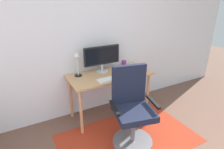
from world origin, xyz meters
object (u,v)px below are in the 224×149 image
object	(u,v)px
computer_mouse	(133,74)
cell_phone	(140,70)
monitor	(102,57)
office_chair	(132,113)
coffee_cup	(124,63)
desk_lamp	(77,61)
desk	(110,79)
keyboard	(112,78)

from	to	relation	value
computer_mouse	cell_phone	world-z (taller)	computer_mouse
monitor	cell_phone	xyz separation A→B (m)	(0.56, -0.22, -0.24)
monitor	office_chair	distance (m)	0.99
coffee_cup	desk_lamp	bearing A→B (deg)	-177.75
desk	computer_mouse	xyz separation A→B (m)	(0.29, -0.19, 0.10)
monitor	office_chair	size ratio (longest dim) A/B	0.56
keyboard	office_chair	world-z (taller)	office_chair
coffee_cup	cell_phone	size ratio (longest dim) A/B	0.74
coffee_cup	office_chair	xyz separation A→B (m)	(-0.41, -0.87, -0.34)
coffee_cup	office_chair	size ratio (longest dim) A/B	0.10
desk	computer_mouse	world-z (taller)	computer_mouse
computer_mouse	coffee_cup	bearing A→B (deg)	78.19
computer_mouse	cell_phone	bearing A→B (deg)	28.98
coffee_cup	office_chair	distance (m)	1.02
monitor	desk_lamp	xyz separation A→B (m)	(-0.39, 0.01, -0.01)
computer_mouse	office_chair	world-z (taller)	office_chair
monitor	coffee_cup	size ratio (longest dim) A/B	5.61
computer_mouse	office_chair	xyz separation A→B (m)	(-0.34, -0.49, -0.30)
keyboard	coffee_cup	world-z (taller)	coffee_cup
coffee_cup	cell_phone	world-z (taller)	coffee_cup
desk	desk_lamp	xyz separation A→B (m)	(-0.45, 0.16, 0.32)
computer_mouse	desk_lamp	world-z (taller)	desk_lamp
cell_phone	office_chair	xyz separation A→B (m)	(-0.55, -0.61, -0.29)
keyboard	computer_mouse	size ratio (longest dim) A/B	4.13
desk	keyboard	size ratio (longest dim) A/B	2.92
desk	office_chair	xyz separation A→B (m)	(-0.05, -0.69, -0.20)
keyboard	coffee_cup	size ratio (longest dim) A/B	4.18
desk	coffee_cup	size ratio (longest dim) A/B	12.19
desk	coffee_cup	distance (m)	0.43
office_chair	desk	bearing A→B (deg)	98.56
keyboard	computer_mouse	bearing A→B (deg)	-1.49
desk	keyboard	bearing A→B (deg)	-108.59
monitor	cell_phone	distance (m)	0.64
monitor	cell_phone	bearing A→B (deg)	-21.78
coffee_cup	desk_lamp	distance (m)	0.83
keyboard	desk_lamp	bearing A→B (deg)	138.47
computer_mouse	office_chair	size ratio (longest dim) A/B	0.10
desk	coffee_cup	xyz separation A→B (m)	(0.37, 0.19, 0.14)
computer_mouse	desk_lamp	xyz separation A→B (m)	(-0.73, 0.35, 0.22)
computer_mouse	desk_lamp	bearing A→B (deg)	154.48
coffee_cup	office_chair	bearing A→B (deg)	-115.38
monitor	coffee_cup	world-z (taller)	monitor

